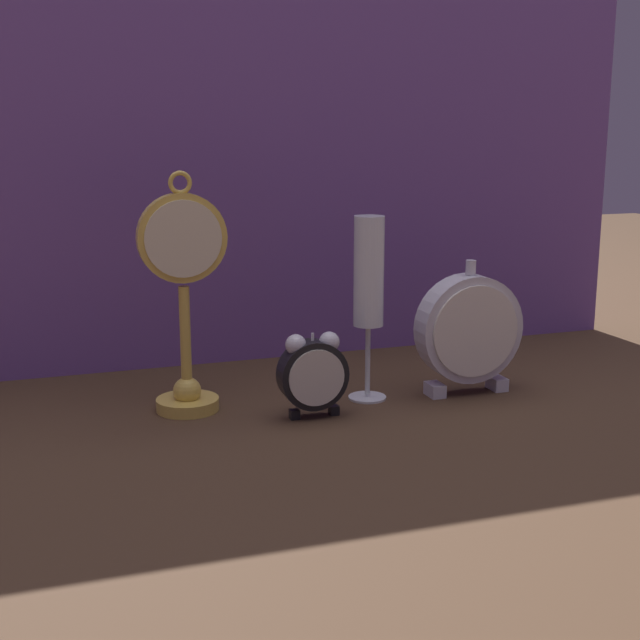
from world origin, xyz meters
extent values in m
plane|color=#422D1E|center=(0.00, 0.00, 0.00)|extent=(4.00, 4.00, 0.00)
cube|color=#6B478E|center=(0.00, 0.33, 0.34)|extent=(1.21, 0.01, 0.68)
cylinder|color=gold|center=(-0.17, 0.10, 0.01)|extent=(0.08, 0.08, 0.02)
sphere|color=gold|center=(-0.17, 0.10, 0.03)|extent=(0.04, 0.04, 0.04)
cylinder|color=gold|center=(-0.17, 0.10, 0.09)|extent=(0.01, 0.01, 0.15)
cylinder|color=gold|center=(-0.17, 0.10, 0.23)|extent=(0.11, 0.02, 0.11)
cylinder|color=beige|center=(-0.17, 0.09, 0.23)|extent=(0.10, 0.00, 0.10)
torus|color=gold|center=(-0.17, 0.10, 0.30)|extent=(0.03, 0.01, 0.03)
cube|color=black|center=(-0.05, 0.02, 0.01)|extent=(0.01, 0.01, 0.01)
cube|color=black|center=(0.00, 0.02, 0.01)|extent=(0.01, 0.01, 0.01)
cylinder|color=black|center=(-0.03, 0.02, 0.06)|extent=(0.09, 0.03, 0.09)
cylinder|color=beige|center=(-0.03, 0.01, 0.06)|extent=(0.07, 0.00, 0.07)
sphere|color=silver|center=(-0.05, 0.02, 0.10)|extent=(0.03, 0.03, 0.03)
sphere|color=silver|center=(-0.01, 0.02, 0.10)|extent=(0.03, 0.03, 0.03)
cylinder|color=silver|center=(-0.03, 0.02, 0.10)|extent=(0.00, 0.00, 0.02)
cube|color=silver|center=(0.16, 0.05, 0.01)|extent=(0.02, 0.03, 0.02)
cube|color=silver|center=(0.25, 0.05, 0.01)|extent=(0.02, 0.03, 0.02)
cylinder|color=silver|center=(0.21, 0.05, 0.09)|extent=(0.15, 0.04, 0.15)
cylinder|color=silver|center=(0.21, 0.03, 0.09)|extent=(0.13, 0.00, 0.13)
cylinder|color=silver|center=(0.21, 0.05, 0.18)|extent=(0.01, 0.01, 0.02)
cylinder|color=silver|center=(0.07, 0.07, 0.00)|extent=(0.05, 0.05, 0.01)
cylinder|color=silver|center=(0.07, 0.07, 0.05)|extent=(0.01, 0.01, 0.10)
cylinder|color=white|center=(0.07, 0.07, 0.18)|extent=(0.04, 0.04, 0.15)
cylinder|color=beige|center=(0.07, 0.07, 0.15)|extent=(0.04, 0.04, 0.10)
camera|label=1|loc=(-0.37, -1.00, 0.37)|focal=50.00mm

